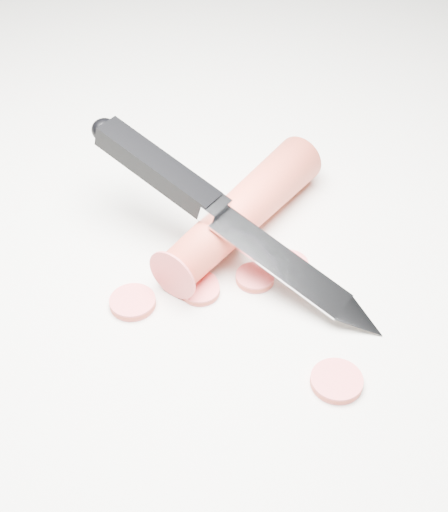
{
  "coord_description": "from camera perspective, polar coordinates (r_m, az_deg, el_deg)",
  "views": [
    {
      "loc": [
        -0.04,
        -0.44,
        0.41
      ],
      "look_at": [
        -0.0,
        -0.02,
        0.02
      ],
      "focal_mm": 50.0,
      "sensor_mm": 36.0,
      "label": 1
    }
  ],
  "objects": [
    {
      "name": "carrot_slice_1",
      "position": [
        0.57,
        -1.91,
        -2.76
      ],
      "size": [
        0.03,
        0.03,
        0.01
      ],
      "primitive_type": "cylinder",
      "color": "#DF4F50",
      "rests_on": "ground"
    },
    {
      "name": "ground",
      "position": [
        0.6,
        0.06,
        0.31
      ],
      "size": [
        2.4,
        2.4,
        0.0
      ],
      "primitive_type": "plane",
      "color": "silver",
      "rests_on": "ground"
    },
    {
      "name": "carrot",
      "position": [
        0.61,
        1.48,
        3.6
      ],
      "size": [
        0.15,
        0.17,
        0.04
      ],
      "primitive_type": "cylinder",
      "rotation": [
        1.57,
        0.0,
        -0.7
      ],
      "color": "#E34531",
      "rests_on": "ground"
    },
    {
      "name": "carrot_slice_0",
      "position": [
        0.56,
        -7.32,
        -3.68
      ],
      "size": [
        0.04,
        0.04,
        0.01
      ],
      "primitive_type": "cylinder",
      "color": "#DF4F50",
      "rests_on": "ground"
    },
    {
      "name": "carrot_slice_4",
      "position": [
        0.58,
        2.5,
        -1.74
      ],
      "size": [
        0.03,
        0.03,
        0.01
      ],
      "primitive_type": "cylinder",
      "color": "#DF4F50",
      "rests_on": "ground"
    },
    {
      "name": "carrot_slice_2",
      "position": [
        0.57,
        -2.02,
        -2.43
      ],
      "size": [
        0.03,
        0.03,
        0.01
      ],
      "primitive_type": "cylinder",
      "color": "#DF4F50",
      "rests_on": "ground"
    },
    {
      "name": "carrot_slice_5",
      "position": [
        0.62,
        -0.35,
        1.71
      ],
      "size": [
        0.03,
        0.03,
        0.01
      ],
      "primitive_type": "cylinder",
      "color": "#DF4F50",
      "rests_on": "ground"
    },
    {
      "name": "carrot_slice_3",
      "position": [
        0.59,
        5.18,
        -0.72
      ],
      "size": [
        0.03,
        0.03,
        0.01
      ],
      "primitive_type": "cylinder",
      "color": "#DF4F50",
      "rests_on": "ground"
    },
    {
      "name": "carrot_slice_6",
      "position": [
        0.52,
        9.0,
        -9.85
      ],
      "size": [
        0.04,
        0.04,
        0.01
      ],
      "primitive_type": "cylinder",
      "color": "#DF4F50",
      "rests_on": "ground"
    },
    {
      "name": "kitchen_knife",
      "position": [
        0.57,
        0.6,
        3.05
      ],
      "size": [
        0.24,
        0.21,
        0.09
      ],
      "primitive_type": null,
      "color": "silver",
      "rests_on": "ground"
    }
  ]
}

